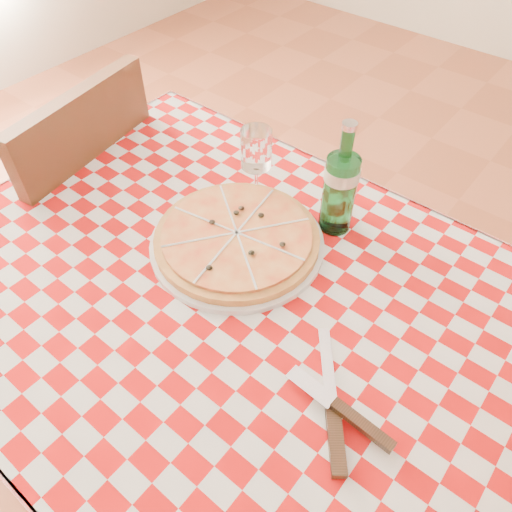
{
  "coord_description": "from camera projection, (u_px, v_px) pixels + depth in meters",
  "views": [
    {
      "loc": [
        0.37,
        -0.42,
        1.48
      ],
      "look_at": [
        -0.02,
        0.06,
        0.82
      ],
      "focal_mm": 35.0,
      "sensor_mm": 36.0,
      "label": 1
    }
  ],
  "objects": [
    {
      "name": "tablecloth",
      "position": [
        244.0,
        303.0,
        0.91
      ],
      "size": [
        1.3,
        0.9,
        0.01
      ],
      "primitive_type": "cube",
      "color": "#A60A0A",
      "rests_on": "dining_table"
    },
    {
      "name": "dining_table",
      "position": [
        245.0,
        333.0,
        0.98
      ],
      "size": [
        1.2,
        0.8,
        0.75
      ],
      "color": "brown",
      "rests_on": "ground"
    },
    {
      "name": "pizza_plate",
      "position": [
        237.0,
        237.0,
        0.99
      ],
      "size": [
        0.4,
        0.4,
        0.05
      ],
      "primitive_type": null,
      "rotation": [
        0.0,
        0.0,
        0.16
      ],
      "color": "gold",
      "rests_on": "tablecloth"
    },
    {
      "name": "wine_glass",
      "position": [
        256.0,
        164.0,
        1.05
      ],
      "size": [
        0.07,
        0.07,
        0.17
      ],
      "primitive_type": null,
      "rotation": [
        0.0,
        0.0,
        -0.06
      ],
      "color": "silver",
      "rests_on": "tablecloth"
    },
    {
      "name": "water_bottle",
      "position": [
        341.0,
        179.0,
        0.96
      ],
      "size": [
        0.09,
        0.09,
        0.25
      ],
      "primitive_type": null,
      "rotation": [
        0.0,
        0.0,
        0.38
      ],
      "color": "#19662A",
      "rests_on": "tablecloth"
    },
    {
      "name": "cutlery",
      "position": [
        333.0,
        404.0,
        0.76
      ],
      "size": [
        0.33,
        0.31,
        0.03
      ],
      "primitive_type": null,
      "rotation": [
        0.0,
        0.0,
        -0.41
      ],
      "color": "silver",
      "rests_on": "tablecloth"
    },
    {
      "name": "chair_far",
      "position": [
        83.0,
        211.0,
        1.42
      ],
      "size": [
        0.48,
        0.48,
        0.92
      ],
      "rotation": [
        0.0,
        0.0,
        3.31
      ],
      "color": "brown",
      "rests_on": "ground"
    }
  ]
}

